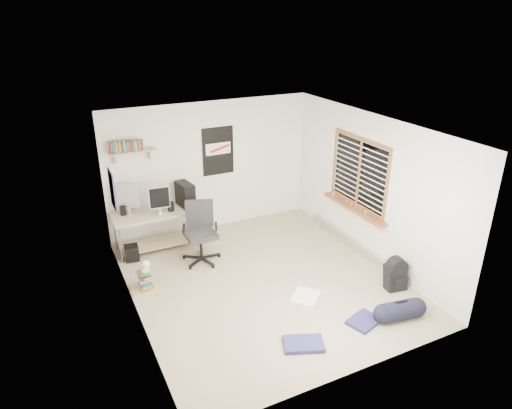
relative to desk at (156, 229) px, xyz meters
name	(u,v)px	position (x,y,z in m)	size (l,w,h in m)	color
floor	(264,282)	(1.23, -1.87, -0.37)	(4.00, 4.50, 0.01)	gray
ceiling	(265,128)	(1.23, -1.87, 2.14)	(4.00, 4.50, 0.01)	white
back_wall	(211,167)	(1.23, 0.38, 0.89)	(4.00, 0.01, 2.50)	silver
left_wall	(129,237)	(-0.77, -1.87, 0.89)	(0.01, 4.50, 2.50)	silver
right_wall	(371,189)	(3.24, -1.87, 0.89)	(0.01, 4.50, 2.50)	silver
desk	(156,229)	(0.00, 0.00, 0.00)	(1.49, 0.65, 0.68)	#CBB08C
monitor_left	(129,204)	(-0.41, 0.13, 0.53)	(0.40, 0.10, 0.44)	#9C9CA1
monitor_right	(160,205)	(0.07, -0.14, 0.52)	(0.37, 0.09, 0.41)	#B8B9BE
pc_tower	(185,195)	(0.59, 0.03, 0.55)	(0.21, 0.45, 0.47)	black
keyboard	(144,220)	(-0.24, -0.21, 0.32)	(0.36, 0.13, 0.02)	black
speaker_left	(123,211)	(-0.52, 0.13, 0.41)	(0.10, 0.10, 0.19)	black
speaker_right	(171,207)	(0.28, -0.08, 0.41)	(0.10, 0.10, 0.19)	black
office_chair	(200,235)	(0.56, -0.81, 0.12)	(0.69, 0.69, 1.06)	#272729
wall_shelf	(132,151)	(-0.22, 0.27, 1.42)	(0.80, 0.22, 0.24)	tan
poster_back_wall	(218,151)	(1.38, 0.36, 1.19)	(0.62, 0.03, 0.92)	black
poster_left_wall	(112,190)	(-0.75, -0.67, 1.14)	(0.02, 0.42, 0.60)	navy
window	(358,173)	(3.18, -1.57, 1.08)	(0.10, 1.50, 1.26)	brown
baseboard_heater	(352,243)	(3.19, -1.57, -0.28)	(0.08, 2.50, 0.18)	#B7B2A8
backpack	(395,277)	(2.98, -2.93, -0.16)	(0.32, 0.25, 0.42)	black
duffel_bag	(400,310)	(2.51, -3.56, -0.22)	(0.28, 0.28, 0.55)	black
tshirt	(306,297)	(1.59, -2.56, -0.34)	(0.44, 0.37, 0.04)	silver
jeans_a	(303,344)	(1.00, -3.45, -0.33)	(0.52, 0.33, 0.06)	navy
jeans_b	(364,321)	(2.01, -3.42, -0.34)	(0.44, 0.33, 0.06)	#22224D
book_stack	(145,280)	(-0.52, -1.25, -0.21)	(0.39, 0.32, 0.26)	brown
desk_lamp	(145,268)	(-0.50, -1.27, 0.02)	(0.13, 0.22, 0.22)	white
subwoofer	(132,253)	(-0.52, -0.26, -0.22)	(0.23, 0.23, 0.26)	black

